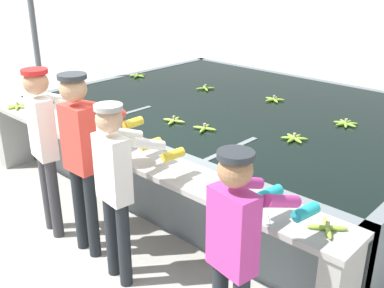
# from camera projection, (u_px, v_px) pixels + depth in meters

# --- Properties ---
(ground_plane) EXTENTS (80.00, 80.00, 0.00)m
(ground_plane) POSITION_uv_depth(u_px,v_px,m) (108.00, 234.00, 4.66)
(ground_plane) COLOR #A3A099
(ground_plane) RESTS_ON ground
(wash_tank) EXTENTS (4.96, 3.74, 0.91)m
(wash_tank) POSITION_uv_depth(u_px,v_px,m) (244.00, 136.00, 6.07)
(wash_tank) COLOR slate
(wash_tank) RESTS_ON ground
(work_ledge) EXTENTS (4.96, 0.45, 0.91)m
(work_ledge) POSITION_uv_depth(u_px,v_px,m) (122.00, 170.00, 4.57)
(work_ledge) COLOR #9E9E99
(work_ledge) RESTS_ON ground
(worker_0) EXTENTS (0.48, 0.75, 1.72)m
(worker_0) POSITION_uv_depth(u_px,v_px,m) (46.00, 137.00, 4.34)
(worker_0) COLOR #38383D
(worker_0) RESTS_ON ground
(worker_1) EXTENTS (0.41, 0.73, 1.76)m
(worker_1) POSITION_uv_depth(u_px,v_px,m) (82.00, 148.00, 4.02)
(worker_1) COLOR #1E2328
(worker_1) RESTS_ON ground
(worker_2) EXTENTS (0.45, 0.73, 1.61)m
(worker_2) POSITION_uv_depth(u_px,v_px,m) (117.00, 179.00, 3.67)
(worker_2) COLOR #1E2328
(worker_2) RESTS_ON ground
(worker_3) EXTENTS (0.48, 0.74, 1.61)m
(worker_3) POSITION_uv_depth(u_px,v_px,m) (236.00, 243.00, 2.84)
(worker_3) COLOR #1E2328
(worker_3) RESTS_ON ground
(banana_bunch_floating_0) EXTENTS (0.28, 0.27, 0.08)m
(banana_bunch_floating_0) POSITION_uv_depth(u_px,v_px,m) (346.00, 123.00, 5.11)
(banana_bunch_floating_0) COLOR #75A333
(banana_bunch_floating_0) RESTS_ON wash_tank
(banana_bunch_floating_1) EXTENTS (0.28, 0.28, 0.08)m
(banana_bunch_floating_1) POSITION_uv_depth(u_px,v_px,m) (174.00, 121.00, 5.20)
(banana_bunch_floating_1) COLOR #93BC3D
(banana_bunch_floating_1) RESTS_ON wash_tank
(banana_bunch_floating_2) EXTENTS (0.25, 0.25, 0.08)m
(banana_bunch_floating_2) POSITION_uv_depth(u_px,v_px,m) (205.00, 88.00, 6.55)
(banana_bunch_floating_2) COLOR #75A333
(banana_bunch_floating_2) RESTS_ON wash_tank
(banana_bunch_floating_3) EXTENTS (0.27, 0.28, 0.08)m
(banana_bunch_floating_3) POSITION_uv_depth(u_px,v_px,m) (138.00, 75.00, 7.30)
(banana_bunch_floating_3) COLOR #75A333
(banana_bunch_floating_3) RESTS_ON wash_tank
(banana_bunch_floating_4) EXTENTS (0.27, 0.28, 0.08)m
(banana_bunch_floating_4) POSITION_uv_depth(u_px,v_px,m) (294.00, 138.00, 4.67)
(banana_bunch_floating_4) COLOR #7FAD33
(banana_bunch_floating_4) RESTS_ON wash_tank
(banana_bunch_floating_5) EXTENTS (0.27, 0.27, 0.08)m
(banana_bunch_floating_5) POSITION_uv_depth(u_px,v_px,m) (205.00, 128.00, 4.96)
(banana_bunch_floating_5) COLOR #7FAD33
(banana_bunch_floating_5) RESTS_ON wash_tank
(banana_bunch_floating_6) EXTENTS (0.27, 0.28, 0.08)m
(banana_bunch_floating_6) POSITION_uv_depth(u_px,v_px,m) (274.00, 99.00, 6.01)
(banana_bunch_floating_6) COLOR #7FAD33
(banana_bunch_floating_6) RESTS_ON wash_tank
(banana_bunch_ledge_0) EXTENTS (0.25, 0.25, 0.08)m
(banana_bunch_ledge_0) POSITION_uv_depth(u_px,v_px,m) (327.00, 227.00, 3.08)
(banana_bunch_ledge_0) COLOR #8CB738
(banana_bunch_ledge_0) RESTS_ON work_ledge
(banana_bunch_ledge_1) EXTENTS (0.27, 0.28, 0.08)m
(banana_bunch_ledge_1) POSITION_uv_depth(u_px,v_px,m) (18.00, 106.00, 5.70)
(banana_bunch_ledge_1) COLOR #9EC642
(banana_bunch_ledge_1) RESTS_ON work_ledge
(knife_0) EXTENTS (0.30, 0.23, 0.02)m
(knife_0) POSITION_uv_depth(u_px,v_px,m) (48.00, 121.00, 5.20)
(knife_0) COLOR silver
(knife_0) RESTS_ON work_ledge
(knife_1) EXTENTS (0.25, 0.28, 0.02)m
(knife_1) POSITION_uv_depth(u_px,v_px,m) (264.00, 208.00, 3.35)
(knife_1) COLOR silver
(knife_1) RESTS_ON work_ledge
(support_post_left) EXTENTS (0.09, 0.09, 3.20)m
(support_post_left) POSITION_uv_depth(u_px,v_px,m) (35.00, 34.00, 6.95)
(support_post_left) COLOR slate
(support_post_left) RESTS_ON ground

